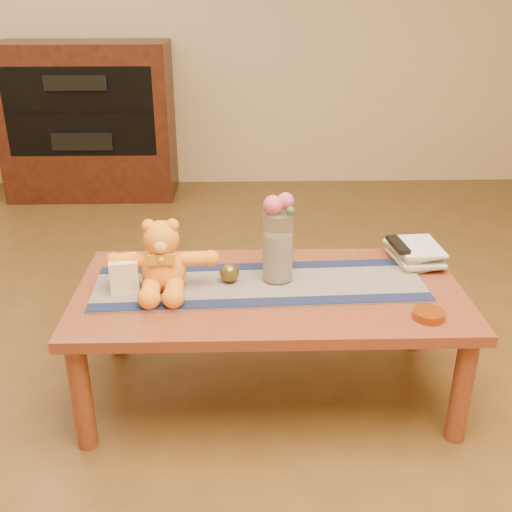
{
  "coord_description": "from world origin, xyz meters",
  "views": [
    {
      "loc": [
        -0.1,
        -1.94,
        1.46
      ],
      "look_at": [
        -0.05,
        0.0,
        0.58
      ],
      "focal_mm": 42.17,
      "sensor_mm": 36.0,
      "label": 1
    }
  ],
  "objects_px": {
    "bronze_ball": "(229,273)",
    "tv_remote": "(398,245)",
    "book_bottom": "(395,261)",
    "glass_vase": "(278,247)",
    "amber_dish": "(429,315)",
    "teddy_bear": "(163,256)",
    "pillar_candle": "(124,274)"
  },
  "relations": [
    {
      "from": "teddy_bear",
      "to": "glass_vase",
      "type": "height_order",
      "value": "glass_vase"
    },
    {
      "from": "book_bottom",
      "to": "tv_remote",
      "type": "relative_size",
      "value": 1.39
    },
    {
      "from": "pillar_candle",
      "to": "glass_vase",
      "type": "bearing_deg",
      "value": 6.5
    },
    {
      "from": "glass_vase",
      "to": "tv_remote",
      "type": "distance_m",
      "value": 0.5
    },
    {
      "from": "teddy_bear",
      "to": "glass_vase",
      "type": "distance_m",
      "value": 0.41
    },
    {
      "from": "book_bottom",
      "to": "amber_dish",
      "type": "height_order",
      "value": "amber_dish"
    },
    {
      "from": "book_bottom",
      "to": "tv_remote",
      "type": "bearing_deg",
      "value": -93.0
    },
    {
      "from": "glass_vase",
      "to": "teddy_bear",
      "type": "bearing_deg",
      "value": -172.55
    },
    {
      "from": "pillar_candle",
      "to": "bronze_ball",
      "type": "bearing_deg",
      "value": 7.21
    },
    {
      "from": "teddy_bear",
      "to": "bronze_ball",
      "type": "distance_m",
      "value": 0.25
    },
    {
      "from": "pillar_candle",
      "to": "book_bottom",
      "type": "relative_size",
      "value": 0.53
    },
    {
      "from": "pillar_candle",
      "to": "amber_dish",
      "type": "relative_size",
      "value": 1.11
    },
    {
      "from": "bronze_ball",
      "to": "pillar_candle",
      "type": "bearing_deg",
      "value": -172.79
    },
    {
      "from": "tv_remote",
      "to": "amber_dish",
      "type": "xyz_separation_m",
      "value": [
        0.01,
        -0.42,
        -0.07
      ]
    },
    {
      "from": "pillar_candle",
      "to": "bronze_ball",
      "type": "height_order",
      "value": "pillar_candle"
    },
    {
      "from": "tv_remote",
      "to": "teddy_bear",
      "type": "bearing_deg",
      "value": -174.03
    },
    {
      "from": "teddy_bear",
      "to": "bronze_ball",
      "type": "height_order",
      "value": "teddy_bear"
    },
    {
      "from": "teddy_bear",
      "to": "tv_remote",
      "type": "bearing_deg",
      "value": 9.49
    },
    {
      "from": "glass_vase",
      "to": "book_bottom",
      "type": "xyz_separation_m",
      "value": [
        0.48,
        0.14,
        -0.13
      ]
    },
    {
      "from": "pillar_candle",
      "to": "glass_vase",
      "type": "relative_size",
      "value": 0.46
    },
    {
      "from": "bronze_ball",
      "to": "amber_dish",
      "type": "xyz_separation_m",
      "value": [
        0.66,
        -0.27,
        -0.03
      ]
    },
    {
      "from": "book_bottom",
      "to": "glass_vase",
      "type": "bearing_deg",
      "value": -172.19
    },
    {
      "from": "pillar_candle",
      "to": "glass_vase",
      "type": "xyz_separation_m",
      "value": [
        0.55,
        0.06,
        0.07
      ]
    },
    {
      "from": "pillar_candle",
      "to": "amber_dish",
      "type": "bearing_deg",
      "value": -12.2
    },
    {
      "from": "bronze_ball",
      "to": "book_bottom",
      "type": "distance_m",
      "value": 0.67
    },
    {
      "from": "book_bottom",
      "to": "tv_remote",
      "type": "distance_m",
      "value": 0.08
    },
    {
      "from": "glass_vase",
      "to": "amber_dish",
      "type": "height_order",
      "value": "glass_vase"
    },
    {
      "from": "glass_vase",
      "to": "bronze_ball",
      "type": "xyz_separation_m",
      "value": [
        -0.18,
        -0.02,
        -0.09
      ]
    },
    {
      "from": "bronze_ball",
      "to": "tv_remote",
      "type": "bearing_deg",
      "value": 12.79
    },
    {
      "from": "bronze_ball",
      "to": "teddy_bear",
      "type": "bearing_deg",
      "value": -170.7
    },
    {
      "from": "glass_vase",
      "to": "book_bottom",
      "type": "relative_size",
      "value": 1.17
    },
    {
      "from": "book_bottom",
      "to": "amber_dish",
      "type": "distance_m",
      "value": 0.43
    }
  ]
}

